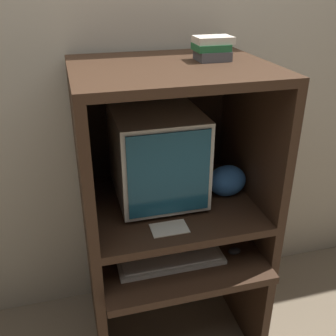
{
  "coord_description": "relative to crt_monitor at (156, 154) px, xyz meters",
  "views": [
    {
      "loc": [
        -0.43,
        -1.18,
        1.76
      ],
      "look_at": [
        -0.02,
        0.33,
        0.98
      ],
      "focal_mm": 42.0,
      "sensor_mm": 36.0,
      "label": 1
    }
  ],
  "objects": [
    {
      "name": "wall_back",
      "position": [
        0.05,
        0.33,
        0.27
      ],
      "size": [
        6.0,
        0.06,
        2.6
      ],
      "color": "#B2A893",
      "rests_on": "ground_plane"
    },
    {
      "name": "desk_base",
      "position": [
        0.05,
        -0.11,
        -0.65
      ],
      "size": [
        0.81,
        0.74,
        0.61
      ],
      "color": "#382316",
      "rests_on": "ground_plane"
    },
    {
      "name": "desk_monitor_shelf",
      "position": [
        0.05,
        -0.06,
        -0.27
      ],
      "size": [
        0.81,
        0.67,
        0.2
      ],
      "color": "#382316",
      "rests_on": "desk_base"
    },
    {
      "name": "hutch_upper",
      "position": [
        0.05,
        -0.03,
        0.19
      ],
      "size": [
        0.81,
        0.67,
        0.63
      ],
      "color": "#382316",
      "rests_on": "desk_monitor_shelf"
    },
    {
      "name": "crt_monitor",
      "position": [
        0.0,
        0.0,
        0.0
      ],
      "size": [
        0.38,
        0.45,
        0.42
      ],
      "color": "beige",
      "rests_on": "desk_monitor_shelf"
    },
    {
      "name": "keyboard",
      "position": [
        -0.0,
        -0.26,
        -0.41
      ],
      "size": [
        0.47,
        0.14,
        0.03
      ],
      "color": "beige",
      "rests_on": "desk_base"
    },
    {
      "name": "mouse",
      "position": [
        0.3,
        -0.27,
        -0.41
      ],
      "size": [
        0.06,
        0.04,
        0.03
      ],
      "color": "#28282B",
      "rests_on": "desk_base"
    },
    {
      "name": "snack_bag",
      "position": [
        0.32,
        -0.08,
        -0.14
      ],
      "size": [
        0.18,
        0.14,
        0.15
      ],
      "color": "#336BB7",
      "rests_on": "desk_monitor_shelf"
    },
    {
      "name": "book_stack",
      "position": [
        0.24,
        -0.02,
        0.46
      ],
      "size": [
        0.16,
        0.12,
        0.1
      ],
      "color": "#4C4C51",
      "rests_on": "hutch_upper"
    },
    {
      "name": "paper_card",
      "position": [
        -0.02,
        -0.28,
        -0.22
      ],
      "size": [
        0.15,
        0.1,
        0.0
      ],
      "color": "beige",
      "rests_on": "desk_monitor_shelf"
    }
  ]
}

